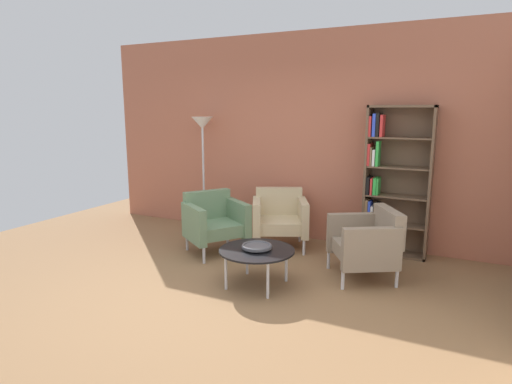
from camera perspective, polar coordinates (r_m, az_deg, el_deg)
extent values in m
plane|color=olive|center=(4.38, -6.31, -14.11)|extent=(8.32, 8.32, 0.00)
cube|color=#B2664C|center=(6.19, 5.82, 7.20)|extent=(6.40, 0.12, 2.90)
cube|color=brown|center=(5.74, 14.54, 1.59)|extent=(0.03, 0.30, 1.90)
cube|color=brown|center=(5.64, 22.21, 0.96)|extent=(0.03, 0.30, 1.90)
cube|color=brown|center=(5.60, 18.92, 10.75)|extent=(0.80, 0.30, 0.03)
cube|color=brown|center=(5.90, 17.79, -7.71)|extent=(0.80, 0.30, 0.03)
cube|color=brown|center=(5.82, 18.54, 1.49)|extent=(0.80, 0.02, 1.90)
cube|color=brown|center=(5.79, 18.01, -4.11)|extent=(0.76, 0.28, 0.02)
cube|color=brown|center=(5.71, 18.23, -0.54)|extent=(0.76, 0.28, 0.02)
cube|color=brown|center=(5.65, 18.45, 3.12)|extent=(0.76, 0.28, 0.02)
cube|color=brown|center=(5.62, 18.68, 6.84)|extent=(0.76, 0.28, 0.02)
cube|color=blue|center=(5.86, 14.40, -5.69)|extent=(0.03, 0.21, 0.32)
cube|color=red|center=(5.88, 14.83, -5.92)|extent=(0.02, 0.25, 0.27)
cube|color=purple|center=(5.87, 15.19, -6.08)|extent=(0.04, 0.24, 0.25)
cube|color=orange|center=(5.83, 15.65, -5.99)|extent=(0.04, 0.17, 0.30)
cube|color=olive|center=(5.80, 14.65, -2.29)|extent=(0.04, 0.25, 0.29)
cube|color=blue|center=(5.75, 14.94, -2.48)|extent=(0.03, 0.17, 0.28)
cube|color=white|center=(5.77, 15.29, -2.76)|extent=(0.03, 0.21, 0.22)
cube|color=black|center=(5.77, 15.78, -2.60)|extent=(0.04, 0.24, 0.25)
cube|color=black|center=(5.72, 14.83, 0.93)|extent=(0.04, 0.24, 0.22)
cube|color=red|center=(5.68, 15.22, 0.78)|extent=(0.03, 0.17, 0.21)
cube|color=green|center=(5.69, 15.66, 0.80)|extent=(0.04, 0.20, 0.22)
cube|color=green|center=(5.69, 16.01, 0.77)|extent=(0.02, 0.21, 0.21)
cube|color=red|center=(5.66, 14.94, 4.87)|extent=(0.03, 0.22, 0.28)
cube|color=olive|center=(5.67, 15.25, 4.64)|extent=(0.02, 0.24, 0.23)
cube|color=white|center=(5.65, 15.54, 4.45)|extent=(0.03, 0.20, 0.21)
cube|color=green|center=(5.61, 15.95, 4.94)|extent=(0.03, 0.17, 0.31)
cube|color=red|center=(5.64, 15.12, 8.45)|extent=(0.03, 0.22, 0.25)
cube|color=blue|center=(5.61, 15.57, 8.58)|extent=(0.04, 0.17, 0.28)
cube|color=black|center=(5.62, 16.06, 8.59)|extent=(0.04, 0.23, 0.29)
cube|color=red|center=(5.60, 16.51, 8.46)|extent=(0.03, 0.20, 0.27)
cylinder|color=black|center=(4.54, 0.10, -7.77)|extent=(0.80, 0.80, 0.02)
cylinder|color=silver|center=(4.52, -4.04, -10.60)|extent=(0.03, 0.03, 0.38)
cylinder|color=silver|center=(4.32, 1.59, -11.66)|extent=(0.03, 0.03, 0.38)
cylinder|color=silver|center=(4.91, -1.19, -8.77)|extent=(0.03, 0.03, 0.38)
cylinder|color=silver|center=(4.73, 4.06, -9.62)|extent=(0.03, 0.03, 0.38)
cylinder|color=#4C4C51|center=(4.54, 0.10, -7.53)|extent=(0.13, 0.13, 0.02)
cylinder|color=#4C4C51|center=(4.53, 0.10, -7.29)|extent=(0.32, 0.32, 0.02)
torus|color=#4C4C51|center=(4.53, 0.10, -7.15)|extent=(0.32, 0.32, 0.02)
cube|color=#C6B289|center=(5.79, 3.16, -4.36)|extent=(0.83, 0.80, 0.16)
cube|color=#C6B289|center=(5.99, 3.06, -1.19)|extent=(0.63, 0.39, 0.38)
cube|color=#C6B289|center=(5.74, 0.09, -3.36)|extent=(0.36, 0.60, 0.46)
cube|color=#C6B289|center=(5.77, 6.26, -3.35)|extent=(0.36, 0.60, 0.46)
cylinder|color=silver|center=(5.55, 0.18, -7.21)|extent=(0.04, 0.04, 0.24)
cylinder|color=silver|center=(5.58, 6.40, -7.17)|extent=(0.04, 0.04, 0.24)
cylinder|color=silver|center=(6.10, 0.19, -5.51)|extent=(0.04, 0.04, 0.24)
cylinder|color=silver|center=(6.13, 5.83, -5.49)|extent=(0.04, 0.04, 0.24)
cube|color=gray|center=(4.92, 14.10, -7.49)|extent=(0.83, 0.85, 0.16)
cube|color=gray|center=(4.94, 17.23, -4.33)|extent=(0.43, 0.61, 0.38)
cube|color=gray|center=(5.16, 12.85, -5.28)|extent=(0.58, 0.40, 0.46)
cube|color=gray|center=(4.60, 15.17, -7.40)|extent=(0.58, 0.40, 0.46)
cylinder|color=silver|center=(5.17, 9.64, -8.74)|extent=(0.04, 0.04, 0.24)
cylinder|color=silver|center=(4.63, 11.49, -11.20)|extent=(0.04, 0.04, 0.24)
cylinder|color=silver|center=(5.34, 15.74, -8.37)|extent=(0.04, 0.04, 0.24)
cylinder|color=silver|center=(4.82, 18.24, -10.65)|extent=(0.04, 0.04, 0.24)
cube|color=slate|center=(5.62, -5.38, -4.88)|extent=(0.84, 0.86, 0.16)
cube|color=slate|center=(5.79, -6.52, -1.67)|extent=(0.46, 0.60, 0.38)
cube|color=slate|center=(5.46, -8.29, -4.23)|extent=(0.57, 0.43, 0.46)
cube|color=slate|center=(5.70, -2.47, -3.46)|extent=(0.57, 0.43, 0.46)
cylinder|color=silver|center=(5.30, -6.94, -8.19)|extent=(0.04, 0.04, 0.24)
cylinder|color=silver|center=(5.54, -1.16, -7.24)|extent=(0.04, 0.04, 0.24)
cylinder|color=silver|center=(5.81, -9.16, -6.50)|extent=(0.04, 0.04, 0.24)
cylinder|color=silver|center=(6.03, -3.79, -5.73)|extent=(0.04, 0.04, 0.24)
cylinder|color=silver|center=(6.76, -6.83, -4.88)|extent=(0.28, 0.28, 0.02)
cylinder|color=silver|center=(6.58, -6.99, 2.15)|extent=(0.03, 0.03, 1.65)
cone|color=white|center=(6.51, -7.16, 9.12)|extent=(0.32, 0.32, 0.18)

